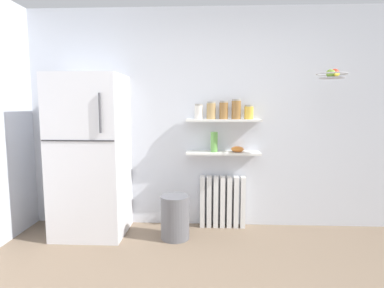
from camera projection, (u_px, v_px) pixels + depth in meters
The scene contains 14 objects.
back_wall at pixel (212, 119), 3.85m from camera, with size 7.04×0.10×2.60m, color silver.
refrigerator at pixel (90, 156), 3.58m from camera, with size 0.77×0.70×1.80m.
radiator at pixel (222, 202), 3.84m from camera, with size 0.54×0.12×0.62m.
wall_shelf_lower at pixel (223, 153), 3.73m from camera, with size 0.86×0.22×0.03m, color white.
wall_shelf_upper at pixel (224, 120), 3.69m from camera, with size 0.86×0.22×0.03m, color white.
storage_jar_0 at pixel (199, 112), 3.69m from camera, with size 0.10×0.10×0.18m.
storage_jar_1 at pixel (211, 110), 3.68m from camera, with size 0.11×0.11×0.20m.
storage_jar_2 at pixel (224, 110), 3.67m from camera, with size 0.10×0.10×0.21m.
storage_jar_3 at pixel (236, 109), 3.66m from camera, with size 0.11×0.11×0.23m.
storage_jar_4 at pixel (249, 112), 3.66m from camera, with size 0.10×0.10×0.17m.
vase at pixel (214, 142), 3.72m from camera, with size 0.08×0.08×0.23m, color #66A84C.
shelf_bowl at pixel (238, 149), 3.72m from camera, with size 0.15×0.15×0.07m, color orange.
trash_bin at pixel (175, 217), 3.50m from camera, with size 0.31×0.31×0.48m, color slate.
hanging_fruit_basket at pixel (333, 74), 3.27m from camera, with size 0.31×0.31×0.10m.
Camera 1 is at (-0.06, -1.82, 1.47)m, focal length 29.76 mm.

